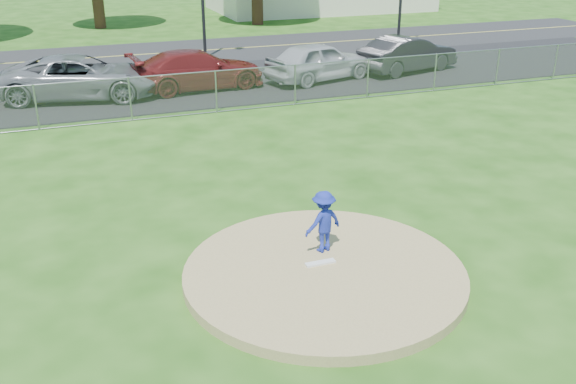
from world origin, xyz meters
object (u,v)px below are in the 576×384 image
parked_car_gray (81,77)px  parked_car_charcoal (408,54)px  pitcher (323,221)px  parked_car_darkred (197,70)px  traffic_cone (39,93)px  parked_car_pearl (319,61)px

parked_car_gray → parked_car_charcoal: (14.23, -0.16, -0.02)m
pitcher → parked_car_darkred: 15.01m
pitcher → parked_car_darkred: bearing=-108.2°
pitcher → parked_car_gray: bearing=-91.2°
parked_car_darkred → parked_car_gray: bearing=83.4°
traffic_cone → parked_car_charcoal: bearing=-0.3°
traffic_cone → parked_car_darkred: size_ratio=0.13×
pitcher → parked_car_charcoal: size_ratio=0.26×
traffic_cone → parked_car_charcoal: size_ratio=0.14×
parked_car_darkred → parked_car_charcoal: size_ratio=1.12×
traffic_cone → parked_car_darkred: bearing=-0.1°
parked_car_darkred → parked_car_pearl: 5.23m
parked_car_gray → parked_car_darkred: bearing=-78.6°
parked_car_gray → parked_car_pearl: bearing=-79.6°
parked_car_gray → parked_car_charcoal: parked_car_gray is taller
pitcher → parked_car_gray: (-3.63, 15.08, -0.01)m
pitcher → parked_car_pearl: 15.94m
parked_car_pearl → pitcher: bearing=141.5°
parked_car_gray → parked_car_pearl: parked_car_pearl is taller
traffic_cone → parked_car_pearl: size_ratio=0.14×
traffic_cone → parked_car_charcoal: parked_car_charcoal is taller
pitcher → traffic_cone: size_ratio=1.87×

